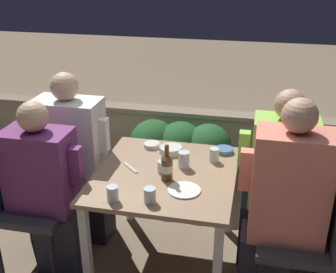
{
  "coord_description": "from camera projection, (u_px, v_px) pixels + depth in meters",
  "views": [
    {
      "loc": [
        0.52,
        -2.31,
        2.0
      ],
      "look_at": [
        0.0,
        0.07,
        0.92
      ],
      "focal_mm": 45.0,
      "sensor_mm": 36.0,
      "label": 1
    }
  ],
  "objects": [
    {
      "name": "glass_cup_4",
      "position": [
        214.0,
        155.0,
        2.81
      ],
      "size": [
        0.07,
        0.07,
        0.09
      ],
      "color": "silver",
      "rests_on": "dining_table"
    },
    {
      "name": "glass_cup_3",
      "position": [
        184.0,
        160.0,
        2.73
      ],
      "size": [
        0.07,
        0.07,
        0.11
      ],
      "color": "silver",
      "rests_on": "dining_table"
    },
    {
      "name": "chair_left_far",
      "position": [
        52.0,
        169.0,
        3.08
      ],
      "size": [
        0.46,
        0.45,
        0.88
      ],
      "color": "#333338",
      "rests_on": "ground_plane"
    },
    {
      "name": "ground_plane",
      "position": [
        166.0,
        260.0,
        2.97
      ],
      "size": [
        16.0,
        16.0,
        0.0
      ],
      "primitive_type": "plane",
      "color": "#847056"
    },
    {
      "name": "bowl_0",
      "position": [
        171.0,
        149.0,
        2.94
      ],
      "size": [
        0.16,
        0.16,
        0.05
      ],
      "color": "beige",
      "rests_on": "dining_table"
    },
    {
      "name": "beer_bottle",
      "position": [
        167.0,
        167.0,
        2.57
      ],
      "size": [
        0.07,
        0.07,
        0.24
      ],
      "color": "brown",
      "rests_on": "dining_table"
    },
    {
      "name": "plate_0",
      "position": [
        184.0,
        190.0,
        2.48
      ],
      "size": [
        0.2,
        0.2,
        0.01
      ],
      "color": "white",
      "rests_on": "dining_table"
    },
    {
      "name": "chair_left_near",
      "position": [
        21.0,
        194.0,
        2.76
      ],
      "size": [
        0.46,
        0.45,
        0.88
      ],
      "color": "#333338",
      "rests_on": "ground_plane"
    },
    {
      "name": "chair_right_near",
      "position": [
        315.0,
        229.0,
        2.41
      ],
      "size": [
        0.46,
        0.45,
        0.88
      ],
      "color": "#333338",
      "rests_on": "ground_plane"
    },
    {
      "name": "person_purple_stripe",
      "position": [
        48.0,
        190.0,
        2.7
      ],
      "size": [
        0.5,
        0.26,
        1.19
      ],
      "color": "#282833",
      "rests_on": "ground_plane"
    },
    {
      "name": "glass_cup_2",
      "position": [
        163.0,
        167.0,
        2.67
      ],
      "size": [
        0.07,
        0.07,
        0.08
      ],
      "color": "silver",
      "rests_on": "dining_table"
    },
    {
      "name": "glass_cup_1",
      "position": [
        113.0,
        194.0,
        2.37
      ],
      "size": [
        0.07,
        0.07,
        0.09
      ],
      "color": "silver",
      "rests_on": "dining_table"
    },
    {
      "name": "person_coral_top",
      "position": [
        282.0,
        207.0,
        2.4
      ],
      "size": [
        0.5,
        0.26,
        1.32
      ],
      "color": "#282833",
      "rests_on": "ground_plane"
    },
    {
      "name": "chair_right_far",
      "position": [
        305.0,
        197.0,
        2.74
      ],
      "size": [
        0.46,
        0.45,
        0.88
      ],
      "color": "#333338",
      "rests_on": "ground_plane"
    },
    {
      "name": "person_white_polo",
      "position": [
        76.0,
        159.0,
        3.0
      ],
      "size": [
        0.51,
        0.26,
        1.27
      ],
      "color": "#282833",
      "rests_on": "ground_plane"
    },
    {
      "name": "bowl_2",
      "position": [
        152.0,
        145.0,
        3.03
      ],
      "size": [
        0.11,
        0.11,
        0.03
      ],
      "color": "beige",
      "rests_on": "dining_table"
    },
    {
      "name": "person_green_blouse",
      "position": [
        275.0,
        181.0,
        2.74
      ],
      "size": [
        0.48,
        0.26,
        1.25
      ],
      "color": "#282833",
      "rests_on": "ground_plane"
    },
    {
      "name": "potted_plant",
      "position": [
        324.0,
        165.0,
        3.39
      ],
      "size": [
        0.31,
        0.31,
        0.68
      ],
      "color": "#9E5638",
      "rests_on": "ground_plane"
    },
    {
      "name": "planter_hedge",
      "position": [
        180.0,
        153.0,
        3.72
      ],
      "size": [
        0.9,
        0.47,
        0.64
      ],
      "color": "brown",
      "rests_on": "ground_plane"
    },
    {
      "name": "bowl_1",
      "position": [
        224.0,
        150.0,
        2.95
      ],
      "size": [
        0.13,
        0.13,
        0.03
      ],
      "color": "#4C709E",
      "rests_on": "dining_table"
    },
    {
      "name": "dining_table",
      "position": [
        166.0,
        184.0,
        2.72
      ],
      "size": [
        0.89,
        0.95,
        0.7
      ],
      "color": "#937556",
      "rests_on": "ground_plane"
    },
    {
      "name": "glass_cup_0",
      "position": [
        150.0,
        195.0,
        2.35
      ],
      "size": [
        0.07,
        0.07,
        0.09
      ],
      "color": "silver",
      "rests_on": "dining_table"
    },
    {
      "name": "parapet_wall",
      "position": [
        197.0,
        140.0,
        4.11
      ],
      "size": [
        9.0,
        0.18,
        0.6
      ],
      "color": "gray",
      "rests_on": "ground_plane"
    },
    {
      "name": "fork_0",
      "position": [
        130.0,
        168.0,
        2.74
      ],
      "size": [
        0.14,
        0.13,
        0.01
      ],
      "color": "silver",
      "rests_on": "dining_table"
    }
  ]
}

